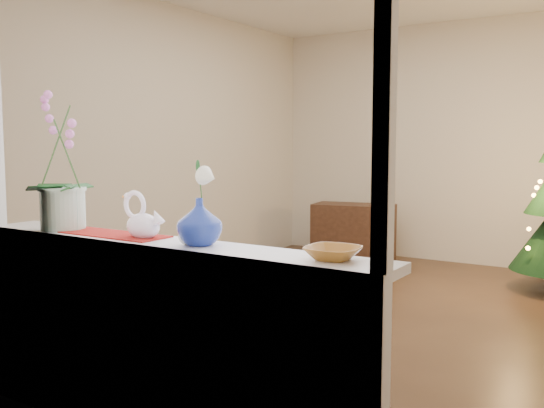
% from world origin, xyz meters
% --- Properties ---
extents(ground, '(5.00, 5.00, 0.00)m').
position_xyz_m(ground, '(0.00, 0.00, 0.00)').
color(ground, '#372316').
rests_on(ground, ground).
extents(wall_back, '(4.50, 0.10, 2.70)m').
position_xyz_m(wall_back, '(0.00, 2.50, 1.35)').
color(wall_back, beige).
rests_on(wall_back, ground).
extents(wall_front, '(4.50, 0.10, 2.70)m').
position_xyz_m(wall_front, '(0.00, -2.50, 1.35)').
color(wall_front, beige).
rests_on(wall_front, ground).
extents(wall_left, '(0.10, 5.00, 2.70)m').
position_xyz_m(wall_left, '(-2.25, 0.00, 1.35)').
color(wall_left, beige).
rests_on(wall_left, ground).
extents(window_apron, '(2.20, 0.08, 0.88)m').
position_xyz_m(window_apron, '(0.00, -2.46, 0.44)').
color(window_apron, white).
rests_on(window_apron, ground).
extents(windowsill, '(2.20, 0.26, 0.04)m').
position_xyz_m(windowsill, '(0.00, -2.37, 0.90)').
color(windowsill, white).
rests_on(windowsill, window_apron).
extents(window_frame, '(2.22, 0.06, 1.60)m').
position_xyz_m(window_frame, '(0.00, -2.47, 1.70)').
color(window_frame, white).
rests_on(window_frame, windowsill).
extents(runner, '(0.70, 0.20, 0.01)m').
position_xyz_m(runner, '(-0.38, -2.37, 0.92)').
color(runner, maroon).
rests_on(runner, windowsill).
extents(orchid_pot, '(0.27, 0.27, 0.70)m').
position_xyz_m(orchid_pot, '(-0.67, -2.38, 1.27)').
color(orchid_pot, beige).
rests_on(orchid_pot, windowsill).
extents(swan, '(0.25, 0.13, 0.21)m').
position_xyz_m(swan, '(-0.12, -2.37, 1.02)').
color(swan, white).
rests_on(swan, windowsill).
extents(blue_vase, '(0.27, 0.27, 0.23)m').
position_xyz_m(blue_vase, '(0.21, -2.37, 1.04)').
color(blue_vase, navy).
rests_on(blue_vase, windowsill).
extents(lily, '(0.13, 0.07, 0.17)m').
position_xyz_m(lily, '(0.21, -2.37, 1.24)').
color(lily, silver).
rests_on(lily, blue_vase).
extents(paperweight, '(0.08, 0.08, 0.07)m').
position_xyz_m(paperweight, '(0.16, -2.40, 0.96)').
color(paperweight, white).
rests_on(paperweight, windowsill).
extents(amber_dish, '(0.18, 0.18, 0.04)m').
position_xyz_m(amber_dish, '(0.84, -2.35, 0.94)').
color(amber_dish, '#955F21').
rests_on(amber_dish, windowsill).
extents(side_table, '(0.95, 0.59, 0.67)m').
position_xyz_m(side_table, '(-1.06, 1.86, 0.33)').
color(side_table, black).
rests_on(side_table, ground).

